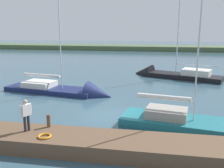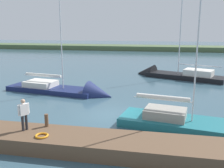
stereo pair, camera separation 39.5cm
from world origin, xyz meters
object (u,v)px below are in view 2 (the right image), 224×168
Objects in this scene: sailboat_far_right at (171,76)px; sailboat_outer_mooring at (70,92)px; person_on_dock at (24,112)px; sailboat_behind_pier at (217,130)px; mooring_post_near at (47,120)px; life_ring_buoy at (42,136)px.

sailboat_outer_mooring is (9.49, 9.71, -0.05)m from sailboat_far_right.
sailboat_far_right is 21.64m from person_on_dock.
sailboat_far_right is 16.75m from sailboat_behind_pier.
sailboat_far_right is at bearing 55.14° from sailboat_outer_mooring.
sailboat_far_right is at bearing 98.76° from person_on_dock.
sailboat_outer_mooring is at bearing 67.24° from sailboat_far_right.
mooring_post_near is 1.28m from person_on_dock.
life_ring_buoy is 9.80m from sailboat_behind_pier.
mooring_post_near is at bearing -75.38° from life_ring_buoy.
person_on_dock is (-1.39, 10.30, 1.58)m from sailboat_outer_mooring.
person_on_dock is at bearing -72.84° from sailboat_outer_mooring.
person_on_dock is at bearing 89.54° from sailboat_far_right.
sailboat_behind_pier reaches higher than life_ring_buoy.
sailboat_outer_mooring is at bearing -76.54° from life_ring_buoy.
mooring_post_near is 20.64m from sailboat_far_right.
sailboat_behind_pier is at bearing -21.45° from sailboat_outer_mooring.
person_on_dock reaches higher than mooring_post_near.
sailboat_far_right reaches higher than sailboat_behind_pier.
person_on_dock is (0.88, 0.69, 0.62)m from mooring_post_near.
sailboat_far_right is at bearing -108.50° from life_ring_buoy.
life_ring_buoy is at bearing 5.29° from person_on_dock.
life_ring_buoy is 0.06× the size of sailboat_far_right.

